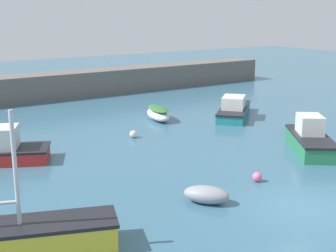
{
  "coord_description": "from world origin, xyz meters",
  "views": [
    {
      "loc": [
        -13.48,
        -10.89,
        7.4
      ],
      "look_at": [
        1.0,
        10.91,
        0.88
      ],
      "focal_mm": 50.0,
      "sensor_mm": 36.0,
      "label": 1
    }
  ],
  "objects_px": {
    "rowboat_with_red_cover": "(158,113)",
    "motorboat_grey_hull": "(234,109)",
    "mooring_buoy_pink": "(257,177)",
    "mooring_buoy_white": "(133,134)",
    "cabin_cruiser_white": "(310,139)",
    "sailboat_twin_hulled": "(21,237)",
    "dinghy_near_pier": "(206,195)"
  },
  "relations": [
    {
      "from": "rowboat_with_red_cover",
      "to": "mooring_buoy_white",
      "type": "relative_size",
      "value": 7.56
    },
    {
      "from": "rowboat_with_red_cover",
      "to": "motorboat_grey_hull",
      "type": "relative_size",
      "value": 0.61
    },
    {
      "from": "dinghy_near_pier",
      "to": "mooring_buoy_pink",
      "type": "bearing_deg",
      "value": 61.65
    },
    {
      "from": "cabin_cruiser_white",
      "to": "motorboat_grey_hull",
      "type": "relative_size",
      "value": 0.92
    },
    {
      "from": "rowboat_with_red_cover",
      "to": "mooring_buoy_pink",
      "type": "bearing_deg",
      "value": -178.32
    },
    {
      "from": "motorboat_grey_hull",
      "to": "sailboat_twin_hulled",
      "type": "distance_m",
      "value": 21.2
    },
    {
      "from": "cabin_cruiser_white",
      "to": "mooring_buoy_pink",
      "type": "relative_size",
      "value": 11.67
    },
    {
      "from": "sailboat_twin_hulled",
      "to": "dinghy_near_pier",
      "type": "distance_m",
      "value": 7.23
    },
    {
      "from": "cabin_cruiser_white",
      "to": "dinghy_near_pier",
      "type": "bearing_deg",
      "value": -38.46
    },
    {
      "from": "sailboat_twin_hulled",
      "to": "mooring_buoy_pink",
      "type": "bearing_deg",
      "value": 22.67
    },
    {
      "from": "dinghy_near_pier",
      "to": "mooring_buoy_white",
      "type": "height_order",
      "value": "dinghy_near_pier"
    },
    {
      "from": "cabin_cruiser_white",
      "to": "motorboat_grey_hull",
      "type": "bearing_deg",
      "value": -157.17
    },
    {
      "from": "sailboat_twin_hulled",
      "to": "rowboat_with_red_cover",
      "type": "bearing_deg",
      "value": 64.48
    },
    {
      "from": "rowboat_with_red_cover",
      "to": "mooring_buoy_pink",
      "type": "height_order",
      "value": "rowboat_with_red_cover"
    },
    {
      "from": "sailboat_twin_hulled",
      "to": "mooring_buoy_white",
      "type": "bearing_deg",
      "value": 66.01
    },
    {
      "from": "cabin_cruiser_white",
      "to": "sailboat_twin_hulled",
      "type": "xyz_separation_m",
      "value": [
        -16.26,
        -2.31,
        -0.15
      ]
    },
    {
      "from": "mooring_buoy_pink",
      "to": "mooring_buoy_white",
      "type": "bearing_deg",
      "value": 95.91
    },
    {
      "from": "rowboat_with_red_cover",
      "to": "motorboat_grey_hull",
      "type": "height_order",
      "value": "motorboat_grey_hull"
    },
    {
      "from": "cabin_cruiser_white",
      "to": "mooring_buoy_pink",
      "type": "distance_m",
      "value": 6.01
    },
    {
      "from": "rowboat_with_red_cover",
      "to": "motorboat_grey_hull",
      "type": "bearing_deg",
      "value": -100.04
    },
    {
      "from": "dinghy_near_pier",
      "to": "rowboat_with_red_cover",
      "type": "bearing_deg",
      "value": 116.35
    },
    {
      "from": "cabin_cruiser_white",
      "to": "rowboat_with_red_cover",
      "type": "relative_size",
      "value": 1.5
    },
    {
      "from": "cabin_cruiser_white",
      "to": "mooring_buoy_white",
      "type": "bearing_deg",
      "value": -102.34
    },
    {
      "from": "rowboat_with_red_cover",
      "to": "dinghy_near_pier",
      "type": "xyz_separation_m",
      "value": [
        -6.08,
        -13.14,
        -0.11
      ]
    },
    {
      "from": "cabin_cruiser_white",
      "to": "mooring_buoy_pink",
      "type": "xyz_separation_m",
      "value": [
        -5.69,
        -1.86,
        -0.44
      ]
    },
    {
      "from": "sailboat_twin_hulled",
      "to": "mooring_buoy_white",
      "type": "distance_m",
      "value": 13.76
    },
    {
      "from": "mooring_buoy_white",
      "to": "cabin_cruiser_white",
      "type": "bearing_deg",
      "value": -48.54
    },
    {
      "from": "mooring_buoy_pink",
      "to": "mooring_buoy_white",
      "type": "distance_m",
      "value": 9.46
    },
    {
      "from": "rowboat_with_red_cover",
      "to": "sailboat_twin_hulled",
      "type": "bearing_deg",
      "value": 148.32
    },
    {
      "from": "motorboat_grey_hull",
      "to": "mooring_buoy_white",
      "type": "height_order",
      "value": "motorboat_grey_hull"
    },
    {
      "from": "cabin_cruiser_white",
      "to": "mooring_buoy_white",
      "type": "distance_m",
      "value": 10.08
    },
    {
      "from": "motorboat_grey_hull",
      "to": "mooring_buoy_white",
      "type": "distance_m",
      "value": 8.73
    }
  ]
}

